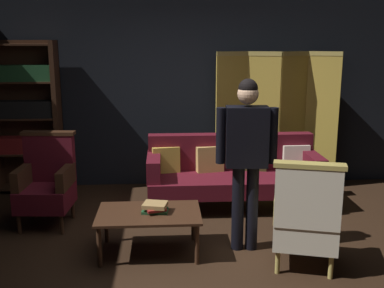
% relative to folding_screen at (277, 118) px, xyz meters
% --- Properties ---
extents(ground_plane, '(10.00, 10.00, 0.00)m').
position_rel_folding_screen_xyz_m(ground_plane, '(-1.28, -2.19, -0.99)').
color(ground_plane, black).
extents(back_wall, '(7.20, 0.10, 2.80)m').
position_rel_folding_screen_xyz_m(back_wall, '(-1.28, 0.26, 0.41)').
color(back_wall, black).
rests_on(back_wall, ground_plane).
extents(folding_screen, '(1.70, 0.26, 1.90)m').
position_rel_folding_screen_xyz_m(folding_screen, '(0.00, 0.00, 0.00)').
color(folding_screen, '#B29338').
rests_on(folding_screen, ground_plane).
extents(bookshelf, '(0.90, 0.32, 2.05)m').
position_rel_folding_screen_xyz_m(bookshelf, '(-3.43, 0.00, 0.09)').
color(bookshelf, '#382114').
rests_on(bookshelf, ground_plane).
extents(velvet_couch, '(2.12, 0.78, 0.88)m').
position_rel_folding_screen_xyz_m(velvet_couch, '(-0.73, -0.74, -0.53)').
color(velvet_couch, '#382114').
rests_on(velvet_couch, ground_plane).
extents(coffee_table, '(1.00, 0.64, 0.42)m').
position_rel_folding_screen_xyz_m(coffee_table, '(-1.73, -2.02, -0.61)').
color(coffee_table, '#382114').
rests_on(coffee_table, ground_plane).
extents(armchair_gilt_accent, '(0.71, 0.71, 1.04)m').
position_rel_folding_screen_xyz_m(armchair_gilt_accent, '(-0.31, -2.41, -0.50)').
color(armchair_gilt_accent, tan).
rests_on(armchair_gilt_accent, ground_plane).
extents(armchair_wing_left, '(0.62, 0.62, 1.04)m').
position_rel_folding_screen_xyz_m(armchair_wing_left, '(-2.90, -1.21, -0.50)').
color(armchair_wing_left, '#382114').
rests_on(armchair_wing_left, ground_plane).
extents(standing_figure, '(0.59, 0.24, 1.70)m').
position_rel_folding_screen_xyz_m(standing_figure, '(-0.79, -1.99, 0.04)').
color(standing_figure, black).
rests_on(standing_figure, ground_plane).
extents(book_green_cloth, '(0.26, 0.18, 0.03)m').
position_rel_folding_screen_xyz_m(book_green_cloth, '(-1.67, -2.02, -0.55)').
color(book_green_cloth, '#1E4C28').
rests_on(book_green_cloth, coffee_table).
extents(book_red_leather, '(0.23, 0.24, 0.02)m').
position_rel_folding_screen_xyz_m(book_red_leather, '(-1.67, -2.02, -0.53)').
color(book_red_leather, maroon).
rests_on(book_red_leather, book_green_cloth).
extents(book_tan_leather, '(0.26, 0.23, 0.04)m').
position_rel_folding_screen_xyz_m(book_tan_leather, '(-1.67, -2.02, -0.49)').
color(book_tan_leather, '#9E7A47').
rests_on(book_tan_leather, book_red_leather).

